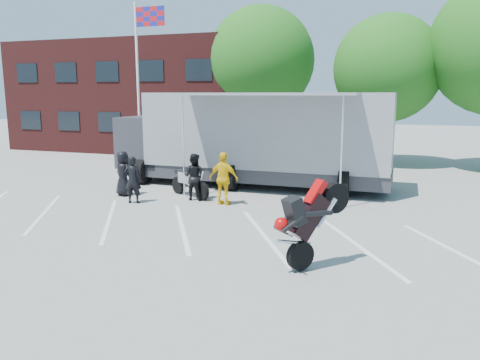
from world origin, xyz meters
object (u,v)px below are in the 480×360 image
Objects in this scene: tree_left at (261,61)px; tree_mid at (387,69)px; spectator_leather_c at (194,177)px; spectator_leather_a at (123,174)px; spectator_hivis at (224,179)px; spectator_leather_b at (133,180)px; stunt_bike_rider at (325,265)px; parked_motorcycle at (190,197)px; transporter_truck at (254,186)px; flagpole at (142,65)px.

tree_mid is at bearing -8.13° from tree_left.
tree_left is 12.70m from spectator_leather_c.
spectator_leather_a is 0.92× the size of spectator_hivis.
spectator_leather_c is at bearing -157.91° from spectator_leather_b.
stunt_bike_rider is 6.23m from spectator_hivis.
stunt_bike_rider is at bearing 173.54° from spectator_leather_a.
stunt_bike_rider is at bearing 139.57° from spectator_leather_c.
spectator_leather_b is at bearing -165.82° from stunt_bike_rider.
parked_motorcycle is 2.00m from spectator_hivis.
tree_mid is at bearing -1.55° from parked_motorcycle.
stunt_bike_rider is at bearing -103.18° from parked_motorcycle.
spectator_leather_b is 0.91× the size of spectator_hivis.
spectator_leather_a reaches higher than stunt_bike_rider.
spectator_leather_c is at bearing 179.65° from stunt_bike_rider.
spectator_leather_a is (-2.39, -0.61, 0.82)m from parked_motorcycle.
spectator_hivis is at bearing -85.65° from parked_motorcycle.
tree_left is 13.75m from spectator_leather_b.
spectator_hivis reaches higher than spectator_leather_c.
tree_mid is 16.46m from stunt_bike_rider.
spectator_hivis is (4.01, -0.16, 0.07)m from spectator_leather_a.
spectator_leather_a is 1.00× the size of spectator_leather_c.
spectator_leather_c is (-5.91, -10.73, -4.12)m from tree_mid.
tree_left reaches higher than transporter_truck.
stunt_bike_rider is 1.16× the size of spectator_hivis.
flagpole is at bearing -73.65° from spectator_leather_b.
transporter_truck is (6.58, -2.62, -5.05)m from flagpole.
flagpole reaches higher than spectator_leather_a.
transporter_truck is (-4.67, -7.62, -4.94)m from tree_mid.
flagpole is at bearing -38.29° from spectator_hivis.
tree_left reaches higher than spectator_hivis.
tree_left is (4.24, 6.00, 0.51)m from flagpole.
parked_motorcycle is at bearing -20.71° from spectator_hivis.
parked_motorcycle is at bearing -47.08° from flagpole.
tree_left is 5.28× the size of spectator_leather_a.
spectator_leather_b is 0.99× the size of spectator_leather_c.
spectator_leather_c is at bearing -84.71° from tree_left.
tree_left reaches higher than flagpole.
tree_mid is 12.72m from spectator_hivis.
flagpole is 4.87× the size of spectator_leather_c.
tree_mid is 4.31× the size of spectator_hivis.
stunt_bike_rider is at bearing 136.75° from spectator_hivis.
tree_left is at bearing 54.72° from flagpole.
stunt_bike_rider is at bearing -68.72° from tree_left.
spectator_leather_a is 1.01× the size of spectator_leather_b.
spectator_leather_c is at bearing -12.39° from spectator_hivis.
tree_mid is (7.00, -1.00, -0.62)m from tree_left.
flagpole is 4.89× the size of spectator_leather_a.
spectator_leather_c is at bearing -47.09° from flagpole.
transporter_truck is 7.15× the size of spectator_leather_c.
tree_left is 4.84× the size of spectator_hivis.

